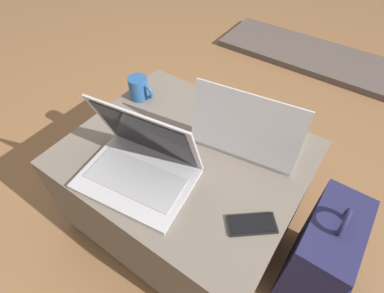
# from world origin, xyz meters

# --- Properties ---
(ground_plane) EXTENTS (14.00, 14.00, 0.00)m
(ground_plane) POSITION_xyz_m (0.00, 0.00, 0.00)
(ground_plane) COLOR olive
(ottoman) EXTENTS (0.83, 0.70, 0.45)m
(ottoman) POSITION_xyz_m (0.00, 0.00, 0.23)
(ottoman) COLOR #3D3832
(ottoman) RESTS_ON ground_plane
(laptop_near) EXTENTS (0.39, 0.31, 0.26)m
(laptop_near) POSITION_xyz_m (-0.06, -0.16, 0.51)
(laptop_near) COLOR #B7B7BC
(laptop_near) RESTS_ON ottoman
(laptop_far) EXTENTS (0.40, 0.29, 0.25)m
(laptop_far) POSITION_xyz_m (0.16, 0.16, 0.50)
(laptop_far) COLOR silver
(laptop_far) RESTS_ON ottoman
(cell_phone) EXTENTS (0.15, 0.14, 0.01)m
(cell_phone) POSITION_xyz_m (0.33, -0.12, 0.46)
(cell_phone) COLOR black
(cell_phone) RESTS_ON ottoman
(backpack) EXTENTS (0.21, 0.32, 0.48)m
(backpack) POSITION_xyz_m (0.56, 0.05, 0.20)
(backpack) COLOR #23234C
(backpack) RESTS_ON ground_plane
(coffee_mug) EXTENTS (0.12, 0.08, 0.10)m
(coffee_mug) POSITION_xyz_m (-0.34, 0.14, 0.50)
(coffee_mug) COLOR #285693
(coffee_mug) RESTS_ON ottoman
(fireplace_hearth) EXTENTS (1.40, 0.50, 0.04)m
(fireplace_hearth) POSITION_xyz_m (0.00, 1.66, 0.02)
(fireplace_hearth) COLOR #564C47
(fireplace_hearth) RESTS_ON ground_plane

